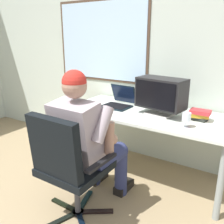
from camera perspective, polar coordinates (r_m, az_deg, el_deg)
The scene contains 8 objects.
wall_rear at distance 2.93m, azimuth 8.52°, elevation 14.60°, with size 5.93×0.08×2.68m.
desk at distance 2.57m, azimuth 8.30°, elevation -1.87°, with size 1.73×0.77×0.72m.
office_chair at distance 1.97m, azimuth -10.46°, elevation -11.38°, with size 0.60×0.60×0.94m.
person_seated at distance 2.09m, azimuth -5.86°, elevation -6.08°, with size 0.54×0.75×1.24m.
crt_monitor at distance 2.45m, azimuth 11.30°, elevation 4.20°, with size 0.50×0.31×0.37m.
laptop at distance 2.75m, azimuth 1.80°, elevation 2.67°, with size 0.32×0.34×0.23m.
wine_glass at distance 2.19m, azimuth 16.88°, elevation -1.27°, with size 0.07×0.07×0.13m.
book_stack at distance 2.42m, azimuth 19.76°, elevation -0.56°, with size 0.18×0.16×0.10m.
Camera 1 is at (1.19, -0.10, 1.48)m, focal length 39.43 mm.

